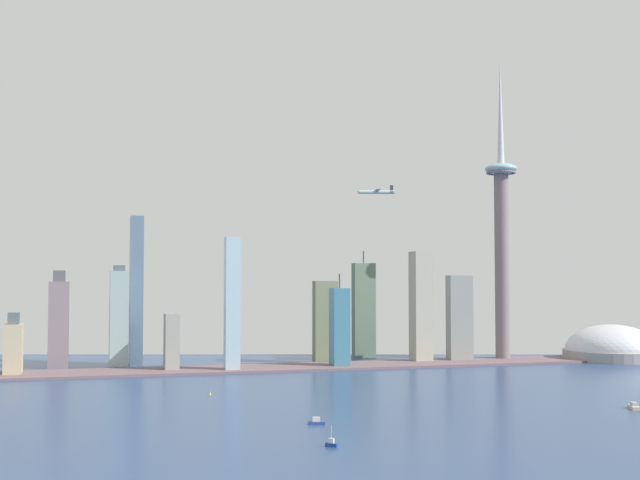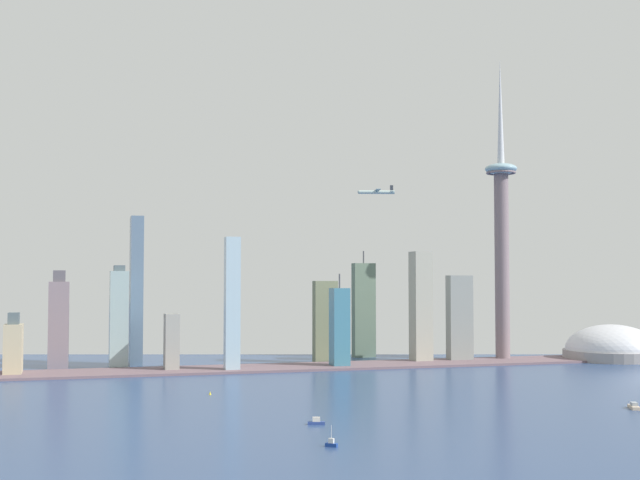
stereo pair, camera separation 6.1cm
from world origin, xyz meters
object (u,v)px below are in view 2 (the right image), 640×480
object	(u,v)px
stadium_dome	(612,351)
skyscraper_10	(232,304)
boat_3	(331,444)
boat_0	(634,406)
skyscraper_3	(421,307)
skyscraper_9	(340,328)
skyscraper_1	(364,310)
boat_1	(316,422)
skyscraper_4	(136,291)
skyscraper_8	(119,319)
skyscraper_2	(59,323)
skyscraper_5	(13,348)
observation_tower	(502,227)
channel_buoy_0	(210,393)
skyscraper_7	(460,318)
skyscraper_6	(325,322)
skyscraper_0	(421,334)
skyscraper_11	(172,342)

from	to	relation	value
stadium_dome	skyscraper_10	xyz separation A→B (m)	(-427.76, -2.30, 55.29)
skyscraper_10	boat_3	size ratio (longest dim) A/B	11.51
boat_0	boat_3	size ratio (longest dim) A/B	1.53
skyscraper_3	skyscraper_9	bearing A→B (deg)	-165.47
boat_3	skyscraper_1	bearing A→B (deg)	107.11
skyscraper_1	boat_1	xyz separation A→B (m)	(-176.66, -419.88, -52.46)
skyscraper_1	boat_0	world-z (taller)	skyscraper_1
skyscraper_4	skyscraper_8	size ratio (longest dim) A/B	1.50
stadium_dome	boat_3	distance (m)	582.68
skyscraper_2	skyscraper_10	xyz separation A→B (m)	(162.20, -80.81, 19.59)
skyscraper_5	observation_tower	bearing A→B (deg)	1.31
channel_buoy_0	stadium_dome	bearing A→B (deg)	18.61
skyscraper_1	boat_0	distance (m)	426.43
skyscraper_9	skyscraper_3	bearing A→B (deg)	14.53
skyscraper_7	skyscraper_6	bearing A→B (deg)	169.72
boat_3	skyscraper_7	bearing A→B (deg)	94.61
skyscraper_2	channel_buoy_0	xyz separation A→B (m)	(117.10, -237.72, -44.40)
skyscraper_7	skyscraper_9	world-z (taller)	skyscraper_9
skyscraper_5	skyscraper_0	bearing A→B (deg)	10.49
boat_0	skyscraper_4	bearing A→B (deg)	-118.11
skyscraper_4	boat_3	bearing A→B (deg)	-81.32
observation_tower	stadium_dome	bearing A→B (deg)	-14.90
skyscraper_7	boat_1	bearing A→B (deg)	-127.37
skyscraper_0	skyscraper_10	bearing A→B (deg)	-156.71
skyscraper_7	skyscraper_9	bearing A→B (deg)	-171.01
skyscraper_8	boat_3	size ratio (longest dim) A/B	9.11
boat_3	skyscraper_8	bearing A→B (deg)	139.71
skyscraper_5	channel_buoy_0	size ratio (longest dim) A/B	23.25
observation_tower	boat_3	distance (m)	543.23
skyscraper_7	boat_1	xyz separation A→B (m)	(-259.06, -339.15, -45.18)
observation_tower	skyscraper_2	bearing A→B (deg)	174.30
skyscraper_9	channel_buoy_0	size ratio (longest dim) A/B	37.85
skyscraper_5	skyscraper_10	distance (m)	205.90
skyscraper_6	skyscraper_7	world-z (taller)	skyscraper_7
skyscraper_10	channel_buoy_0	size ratio (longest dim) A/B	51.99
skyscraper_11	boat_0	bearing A→B (deg)	-49.60
boat_3	channel_buoy_0	size ratio (longest dim) A/B	4.52
skyscraper_5	skyscraper_11	size ratio (longest dim) A/B	1.05
skyscraper_2	skyscraper_10	size ratio (longest dim) A/B	0.75
channel_buoy_0	skyscraper_7	bearing A→B (deg)	31.89
observation_tower	skyscraper_3	bearing A→B (deg)	-179.94
skyscraper_3	skyscraper_6	size ratio (longest dim) A/B	1.36
skyscraper_5	skyscraper_11	xyz separation A→B (m)	(145.08, -2.13, 1.91)
boat_1	channel_buoy_0	distance (m)	157.48
skyscraper_2	skyscraper_6	distance (m)	274.29
observation_tower	channel_buoy_0	xyz separation A→B (m)	(-354.90, -190.60, -146.07)
boat_3	skyscraper_6	bearing A→B (deg)	112.04
skyscraper_6	skyscraper_8	xyz separation A→B (m)	(-215.10, 4.94, 6.04)
skyscraper_3	skyscraper_4	size ratio (longest dim) A/B	0.77
skyscraper_3	skyscraper_5	size ratio (longest dim) A/B	2.05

